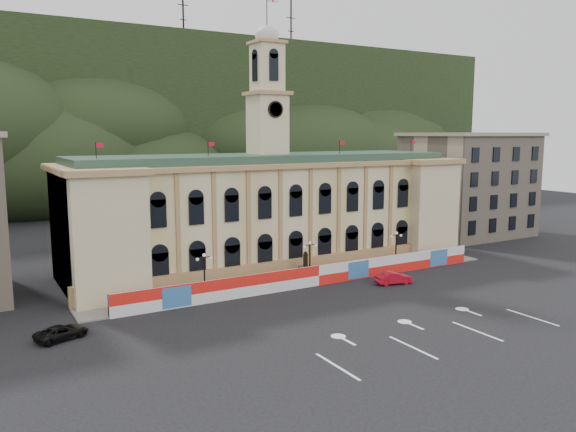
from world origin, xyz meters
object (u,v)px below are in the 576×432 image
statue (305,271)px  black_suv (62,332)px  lamp_center (310,258)px  red_sedan (394,278)px

statue → black_suv: bearing=-167.6°
lamp_center → red_sedan: 10.64m
lamp_center → red_sedan: lamp_center is taller
lamp_center → black_suv: (-30.00, -5.60, -2.42)m
statue → lamp_center: size_ratio=0.72×
red_sedan → black_suv: size_ratio=0.94×
black_suv → red_sedan: bearing=-109.9°
statue → red_sedan: (8.42, -7.08, -0.42)m
lamp_center → statue: bearing=90.0°
statue → lamp_center: bearing=-90.0°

